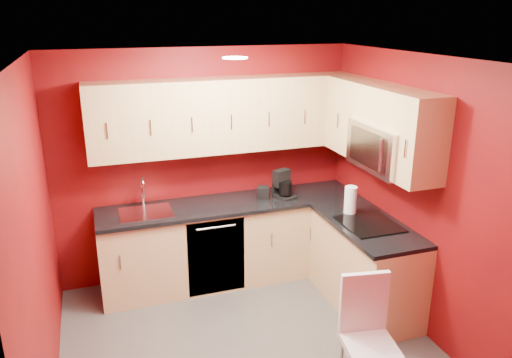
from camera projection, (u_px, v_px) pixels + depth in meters
floor at (248, 345)px, 4.46m from camera, size 3.20×3.20×0.00m
ceiling at (247, 59)px, 3.67m from camera, size 3.20×3.20×0.00m
wall_back at (205, 165)px, 5.41m from camera, size 3.20×0.00×3.20m
wall_front at (331, 317)px, 2.72m from camera, size 3.20×0.00×3.20m
wall_left at (36, 243)px, 3.58m from camera, size 0.00×3.00×3.00m
wall_right at (414, 194)px, 4.55m from camera, size 0.00×3.00×3.00m
base_cabinets_back at (232, 242)px, 5.46m from camera, size 2.80×0.60×0.87m
base_cabinets_right at (365, 266)px, 4.95m from camera, size 0.60×1.30×0.87m
countertop_back at (232, 204)px, 5.31m from camera, size 2.80×0.63×0.04m
countertop_right at (368, 225)px, 4.78m from camera, size 0.63×1.27×0.04m
upper_cabinets_back at (226, 115)px, 5.14m from camera, size 2.80×0.35×0.75m
upper_cabinets_right at (377, 117)px, 4.69m from camera, size 0.35×1.55×0.75m
microwave at (386, 147)px, 4.54m from camera, size 0.42×0.76×0.42m
cooktop at (369, 224)px, 4.74m from camera, size 0.50×0.55×0.01m
sink at (145, 209)px, 5.03m from camera, size 0.52×0.42×0.35m
dishwasher_front at (216, 257)px, 5.13m from camera, size 0.60×0.02×0.82m
downlight at (235, 58)px, 3.94m from camera, size 0.20×0.20×0.01m
coffee_maker at (285, 185)px, 5.38m from camera, size 0.26×0.29×0.30m
napkin_holder at (263, 193)px, 5.39m from camera, size 0.15×0.15×0.13m
paper_towel at (350, 200)px, 4.95m from camera, size 0.18×0.18×0.29m
dining_chair at (370, 340)px, 3.77m from camera, size 0.45×0.46×0.95m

